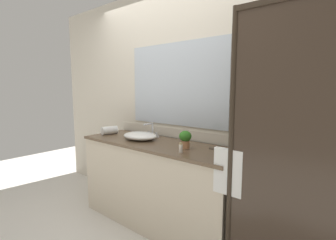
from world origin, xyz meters
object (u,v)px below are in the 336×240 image
object	(u,v)px
amenity_bottle_shampoo	(181,148)
potted_plant	(185,138)
faucet	(152,132)
sink_basin	(140,136)
rolled_towel_near_edge	(109,130)
amenity_bottle_conditioner	(218,152)

from	to	relation	value
amenity_bottle_shampoo	potted_plant	bearing A→B (deg)	111.90
faucet	potted_plant	size ratio (longest dim) A/B	1.01
sink_basin	amenity_bottle_shampoo	size ratio (longest dim) A/B	4.51
amenity_bottle_shampoo	rolled_towel_near_edge	xyz separation A→B (m)	(-1.19, 0.14, 0.01)
amenity_bottle_shampoo	rolled_towel_near_edge	distance (m)	1.20
amenity_bottle_shampoo	rolled_towel_near_edge	bearing A→B (deg)	173.28
sink_basin	faucet	distance (m)	0.20
amenity_bottle_conditioner	sink_basin	bearing A→B (deg)	176.76
faucet	rolled_towel_near_edge	world-z (taller)	faucet
sink_basin	amenity_bottle_conditioner	bearing A→B (deg)	-3.24
potted_plant	amenity_bottle_conditioner	bearing A→B (deg)	-7.52
faucet	amenity_bottle_shampoo	xyz separation A→B (m)	(0.69, -0.36, -0.02)
potted_plant	amenity_bottle_shampoo	world-z (taller)	potted_plant
sink_basin	potted_plant	size ratio (longest dim) A/B	2.43
potted_plant	amenity_bottle_conditioner	distance (m)	0.38
amenity_bottle_conditioner	faucet	bearing A→B (deg)	165.72
potted_plant	rolled_towel_near_edge	size ratio (longest dim) A/B	0.87
sink_basin	faucet	world-z (taller)	faucet
faucet	potted_plant	bearing A→B (deg)	-18.15
amenity_bottle_conditioner	amenity_bottle_shampoo	world-z (taller)	amenity_bottle_shampoo
faucet	rolled_towel_near_edge	bearing A→B (deg)	-156.72
amenity_bottle_conditioner	rolled_towel_near_edge	world-z (taller)	rolled_towel_near_edge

